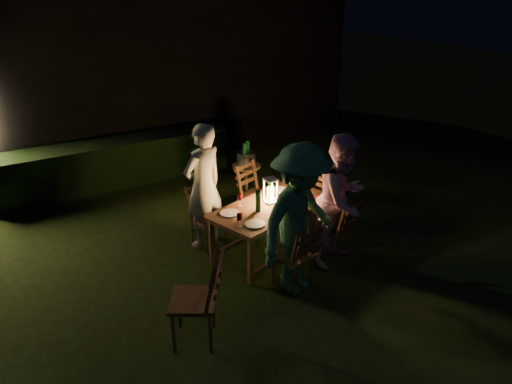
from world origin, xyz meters
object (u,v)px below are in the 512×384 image
chair_far_left (208,227)px  person_opp_right (343,200)px  chair_spare (196,314)px  person_house_side (203,186)px  dining_table (271,210)px  chair_end (323,204)px  bottle_table (258,201)px  person_opp_left (300,220)px  chair_near_left (294,266)px  ice_bucket (246,159)px  chair_far_right (256,204)px  lantern (270,192)px  bottle_bucket_b (248,155)px  bottle_bucket_a (245,157)px  side_table (246,169)px  chair_near_right (336,240)px

chair_far_left → person_opp_right: bearing=123.0°
chair_spare → person_house_side: (0.96, 1.79, 0.55)m
dining_table → chair_end: size_ratio=2.03×
person_house_side → bottle_table: 0.84m
person_house_side → person_opp_left: bearing=90.0°
chair_near_left → bottle_table: bottle_table is taller
chair_spare → ice_bucket: chair_spare is taller
chair_far_right → dining_table: bearing=50.8°
dining_table → lantern: 0.24m
person_opp_right → bottle_bucket_b: person_opp_right is taller
dining_table → bottle_table: bearing=180.0°
chair_far_left → bottle_bucket_b: bearing=-153.3°
dining_table → chair_spare: size_ratio=1.72×
person_opp_left → lantern: bearing=60.1°
chair_far_left → person_opp_left: size_ratio=0.49×
person_opp_left → chair_near_left: bearing=91.7°
chair_far_right → bottle_bucket_b: bearing=-132.2°
chair_spare → person_opp_right: (2.29, 0.48, 0.55)m
chair_near_left → person_opp_left: 0.64m
dining_table → person_house_side: person_house_side is taller
chair_near_left → person_opp_right: (0.88, 0.21, 0.59)m
bottle_bucket_a → bottle_bucket_b: size_ratio=1.00×
dining_table → side_table: dining_table is taller
chair_far_left → ice_bucket: chair_far_left is taller
chair_near_right → ice_bucket: 2.28m
ice_bucket → dining_table: bearing=-108.9°
person_opp_left → bottle_bucket_a: bearing=57.5°
chair_spare → side_table: bearing=-7.2°
dining_table → bottle_table: 0.33m
dining_table → person_opp_left: 0.98m
chair_far_right → chair_end: (0.88, -0.54, -0.01)m
chair_spare → person_opp_left: (1.43, 0.22, 0.60)m
bottle_table → person_opp_left: bearing=-86.9°
chair_near_right → chair_end: (0.52, 0.96, -0.00)m
chair_near_right → ice_bucket: chair_near_right is taller
person_opp_left → chair_far_left: bearing=90.0°
chair_near_right → ice_bucket: bearing=75.2°
chair_near_left → chair_far_left: bearing=94.3°
chair_near_right → bottle_table: 1.18m
lantern → chair_end: bearing=14.5°
chair_near_left → lantern: bearing=62.9°
chair_spare → person_opp_right: 2.41m
chair_far_right → side_table: chair_far_right is taller
chair_spare → bottle_bucket_b: chair_spare is taller
chair_far_left → chair_spare: bearing=47.5°
bottle_table → side_table: size_ratio=0.45×
side_table → chair_near_left: bearing=-107.1°
person_house_side → chair_far_left: bearing=91.3°
chair_near_left → side_table: chair_near_left is taller
bottle_table → bottle_bucket_b: bottle_table is taller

